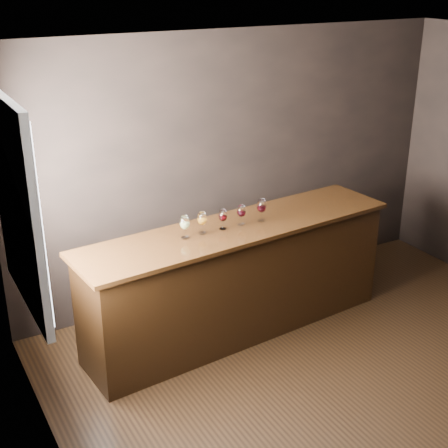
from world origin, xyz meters
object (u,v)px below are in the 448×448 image
glass_white (185,223)px  glass_red_a (223,216)px  bar_counter (238,281)px  glass_red_b (241,212)px  back_bar_shelf (205,269)px  glass_amber (202,219)px  glass_red_c (262,206)px

glass_white → glass_red_a: size_ratio=1.11×
bar_counter → glass_red_b: 0.71m
bar_counter → back_bar_shelf: (-0.03, 0.64, -0.14)m
glass_amber → glass_red_c: (0.62, -0.01, 0.01)m
glass_amber → glass_red_a: size_ratio=1.08×
back_bar_shelf → glass_amber: glass_amber is taller
glass_red_c → glass_red_b: bearing=175.9°
glass_red_b → glass_amber: bearing=-179.6°
glass_red_b → glass_red_c: (0.21, -0.02, 0.02)m
glass_red_a → glass_red_c: glass_red_c is taller
bar_counter → glass_red_b: (0.04, 0.02, 0.71)m
glass_red_c → glass_white: bearing=-179.4°
bar_counter → back_bar_shelf: size_ratio=1.41×
back_bar_shelf → glass_red_a: size_ratio=11.67×
glass_red_b → bar_counter: bearing=-157.1°
glass_white → glass_red_c: 0.81m
glass_amber → glass_red_c: size_ratio=0.94×
glass_red_a → glass_red_c: bearing=-1.1°
back_bar_shelf → glass_red_a: bearing=-101.9°
glass_amber → glass_red_b: glass_amber is taller
back_bar_shelf → glass_red_b: 1.06m
back_bar_shelf → glass_white: size_ratio=10.48×
glass_amber → glass_red_a: 0.21m
glass_red_b → back_bar_shelf: bearing=96.1°
bar_counter → glass_amber: glass_amber is taller
glass_red_a → glass_red_b: 0.20m
back_bar_shelf → glass_white: (-0.53, -0.65, 0.86)m
back_bar_shelf → glass_amber: bearing=-118.8°
back_bar_shelf → glass_red_b: bearing=-83.9°
bar_counter → glass_white: 0.91m
glass_red_c → bar_counter: bearing=-179.5°
glass_white → glass_red_b: bearing=2.3°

